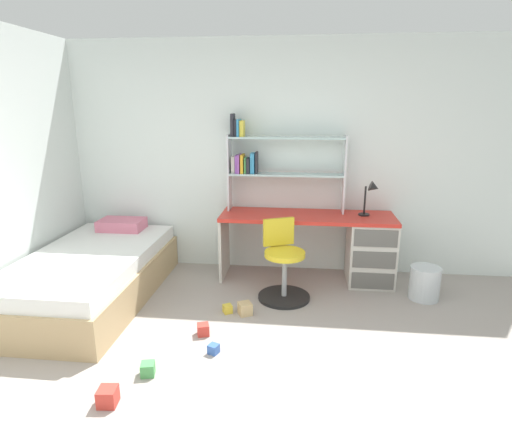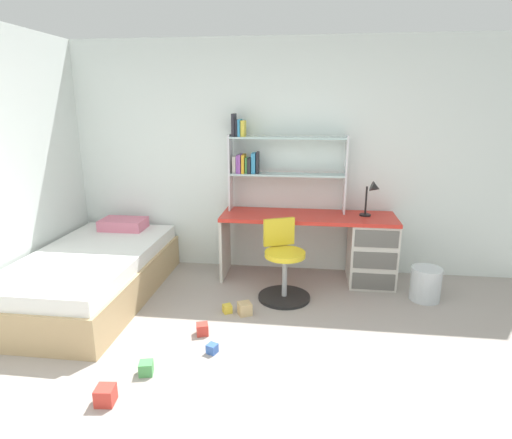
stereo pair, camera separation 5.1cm
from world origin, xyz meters
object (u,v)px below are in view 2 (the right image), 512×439
(bookshelf_hutch, at_px, (270,159))
(swivel_chair, at_px, (284,268))
(waste_bin, at_px, (426,284))
(toy_block_red_3, at_px, (105,395))
(desk, at_px, (353,245))
(bed_platform, at_px, (92,274))
(toy_block_natural_2, at_px, (245,309))
(desk_lamp, at_px, (373,193))
(toy_block_red_5, at_px, (202,329))
(toy_block_blue_1, at_px, (212,349))
(toy_block_green_0, at_px, (146,368))
(toy_block_yellow_4, at_px, (227,309))

(bookshelf_hutch, xyz_separation_m, swivel_chair, (0.20, -0.67, -1.00))
(waste_bin, relative_size, toy_block_red_3, 2.80)
(desk, xyz_separation_m, bed_platform, (-2.61, -0.75, -0.17))
(bed_platform, bearing_deg, toy_block_natural_2, -6.12)
(desk, bearing_deg, desk_lamp, 4.59)
(toy_block_red_3, distance_m, toy_block_red_5, 1.00)
(toy_block_blue_1, distance_m, toy_block_red_5, 0.30)
(toy_block_green_0, height_order, toy_block_natural_2, toy_block_natural_2)
(toy_block_red_5, bearing_deg, waste_bin, 24.59)
(waste_bin, distance_m, toy_block_natural_2, 1.82)
(swivel_chair, bearing_deg, toy_block_red_5, -128.22)
(toy_block_red_3, bearing_deg, toy_block_red_5, 65.72)
(bookshelf_hutch, bearing_deg, toy_block_green_0, -108.63)
(desk, relative_size, bed_platform, 0.89)
(swivel_chair, xyz_separation_m, toy_block_red_3, (-1.05, -1.72, -0.25))
(toy_block_green_0, relative_size, toy_block_red_5, 1.00)
(toy_block_green_0, height_order, toy_block_yellow_4, toy_block_green_0)
(bookshelf_hutch, distance_m, waste_bin, 2.05)
(waste_bin, bearing_deg, bed_platform, -173.62)
(toy_block_green_0, bearing_deg, toy_block_red_3, -113.86)
(toy_block_blue_1, bearing_deg, toy_block_green_0, -141.70)
(bookshelf_hutch, relative_size, toy_block_red_5, 13.21)
(desk, distance_m, toy_block_red_3, 2.86)
(waste_bin, xyz_separation_m, toy_block_red_5, (-2.04, -0.93, -0.12))
(bed_platform, relative_size, toy_block_red_5, 21.65)
(desk_lamp, height_order, toy_block_natural_2, desk_lamp)
(toy_block_yellow_4, bearing_deg, toy_block_natural_2, -4.66)
(bed_platform, distance_m, toy_block_natural_2, 1.58)
(swivel_chair, distance_m, toy_block_yellow_4, 0.69)
(bookshelf_hutch, bearing_deg, toy_block_red_5, -106.16)
(desk, height_order, bed_platform, desk)
(desk_lamp, height_order, waste_bin, desk_lamp)
(desk_lamp, distance_m, swivel_chair, 1.23)
(desk_lamp, distance_m, toy_block_red_3, 3.10)
(waste_bin, xyz_separation_m, toy_block_green_0, (-2.30, -1.52, -0.12))
(bookshelf_hutch, xyz_separation_m, waste_bin, (1.61, -0.54, -1.15))
(swivel_chair, bearing_deg, bookshelf_hutch, 106.92)
(toy_block_blue_1, relative_size, toy_block_red_5, 0.77)
(desk_lamp, relative_size, toy_block_red_5, 3.96)
(toy_block_green_0, distance_m, toy_block_red_3, 0.36)
(desk, height_order, bookshelf_hutch, bookshelf_hutch)
(bed_platform, height_order, toy_block_yellow_4, bed_platform)
(toy_block_blue_1, bearing_deg, swivel_chair, 65.36)
(bed_platform, distance_m, waste_bin, 3.32)
(waste_bin, bearing_deg, desk, 151.06)
(bed_platform, bearing_deg, toy_block_yellow_4, -6.29)
(bookshelf_hutch, height_order, waste_bin, bookshelf_hutch)
(desk_lamp, xyz_separation_m, waste_bin, (0.52, -0.39, -0.82))
(toy_block_blue_1, height_order, toy_block_red_3, toy_block_red_3)
(toy_block_red_5, bearing_deg, toy_block_yellow_4, 71.72)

